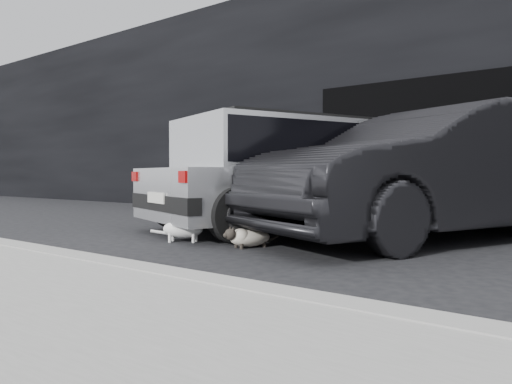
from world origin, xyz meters
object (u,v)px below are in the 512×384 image
Objects in this scene: silver_hatchback at (291,169)px; cat_siamese at (247,237)px; cat_white at (186,228)px; second_car at (435,173)px.

silver_hatchback reaches higher than cat_siamese.
cat_white reaches higher than cat_siamese.
second_car is at bearing 23.66° from silver_hatchback.
silver_hatchback is 2.14m from second_car.
second_car is at bearing -104.02° from cat_siamese.
silver_hatchback is 6.87× the size of cat_siamese.
second_car is 2.60m from cat_siamese.
second_car reaches higher than cat_siamese.
cat_siamese is (0.71, -1.93, -0.79)m from silver_hatchback.
second_car is 8.00× the size of cat_white.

